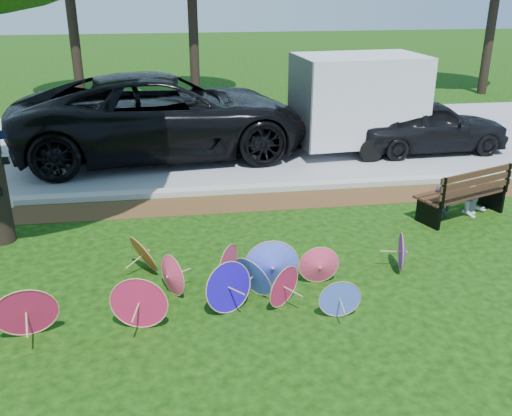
{
  "coord_description": "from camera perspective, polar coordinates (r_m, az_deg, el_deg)",
  "views": [
    {
      "loc": [
        -0.77,
        -6.47,
        4.36
      ],
      "look_at": [
        0.5,
        2.0,
        0.9
      ],
      "focal_mm": 40.0,
      "sensor_mm": 36.0,
      "label": 1
    }
  ],
  "objects": [
    {
      "name": "curb",
      "position": [
        12.46,
        -4.46,
        1.74
      ],
      "size": [
        90.0,
        0.3,
        0.12
      ],
      "primitive_type": "cube",
      "color": "#B7B5AD",
      "rests_on": "ground"
    },
    {
      "name": "parasol_pile",
      "position": [
        8.25,
        -3.82,
        -7.05
      ],
      "size": [
        6.1,
        2.24,
        0.83
      ],
      "color": "#ED3A63",
      "rests_on": "ground"
    },
    {
      "name": "park_bench",
      "position": [
        11.78,
        19.78,
        1.57
      ],
      "size": [
        2.09,
        1.39,
        1.02
      ],
      "primitive_type": null,
      "rotation": [
        0.0,
        0.0,
        0.36
      ],
      "color": "black",
      "rests_on": "ground"
    },
    {
      "name": "dark_pickup",
      "position": [
        16.05,
        16.81,
        7.92
      ],
      "size": [
        4.21,
        1.76,
        1.42
      ],
      "primitive_type": "imported",
      "rotation": [
        0.0,
        0.0,
        1.59
      ],
      "color": "black",
      "rests_on": "ground"
    },
    {
      "name": "cargo_trailer",
      "position": [
        15.48,
        10.2,
        10.7
      ],
      "size": [
        3.35,
        2.27,
        2.84
      ],
      "primitive_type": "cube",
      "rotation": [
        0.0,
        0.0,
        0.08
      ],
      "color": "silver",
      "rests_on": "ground"
    },
    {
      "name": "person_left",
      "position": [
        11.63,
        18.21,
        2.02
      ],
      "size": [
        0.51,
        0.41,
        1.21
      ],
      "primitive_type": "imported",
      "rotation": [
        0.0,
        0.0,
        0.31
      ],
      "color": "#393C4E",
      "rests_on": "ground"
    },
    {
      "name": "street",
      "position": [
        16.43,
        -5.57,
        6.52
      ],
      "size": [
        90.0,
        8.0,
        0.01
      ],
      "primitive_type": "cube",
      "color": "gray",
      "rests_on": "ground"
    },
    {
      "name": "mulch_strip",
      "position": [
        11.83,
        -4.19,
        0.33
      ],
      "size": [
        90.0,
        1.0,
        0.01
      ],
      "primitive_type": "cube",
      "color": "#472D16",
      "rests_on": "ground"
    },
    {
      "name": "black_van",
      "position": [
        15.1,
        -9.06,
        9.11
      ],
      "size": [
        7.95,
        4.26,
        2.12
      ],
      "primitive_type": "imported",
      "rotation": [
        0.0,
        0.0,
        1.67
      ],
      "color": "black",
      "rests_on": "ground"
    },
    {
      "name": "ground",
      "position": [
        7.84,
        -1.48,
        -11.79
      ],
      "size": [
        90.0,
        90.0,
        0.0
      ],
      "primitive_type": "plane",
      "color": "black",
      "rests_on": "ground"
    },
    {
      "name": "person_right",
      "position": [
        11.97,
        21.19,
        1.96
      ],
      "size": [
        0.58,
        0.48,
        1.13
      ],
      "primitive_type": "imported",
      "rotation": [
        0.0,
        0.0,
        0.09
      ],
      "color": "#B5B5BF",
      "rests_on": "ground"
    }
  ]
}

